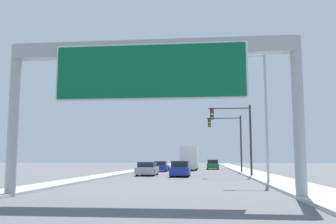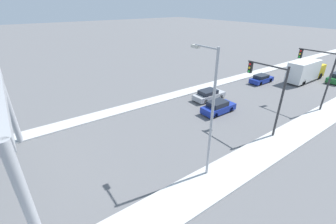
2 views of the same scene
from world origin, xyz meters
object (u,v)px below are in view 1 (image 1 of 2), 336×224
Objects in this scene: car_far_left at (180,169)px; street_lamp_right at (262,107)px; truck_box_primary at (189,158)px; traffic_light_mid_block at (231,134)px; traffic_light_near_intersection at (238,129)px; sign_gantry at (150,74)px; car_mid_center at (147,169)px; car_mid_right at (161,167)px; car_near_left at (213,165)px.

street_lamp_right is (6.59, -8.54, 4.78)m from car_far_left.
truck_box_primary is 1.23× the size of traffic_light_mid_block.
truck_box_primary is (0.00, 20.26, 1.02)m from car_far_left.
car_far_left is 11.80m from street_lamp_right.
truck_box_primary is 20.76m from traffic_light_near_intersection.
traffic_light_near_intersection is (5.55, 20.12, -0.95)m from sign_gantry.
sign_gantry reaches higher than car_mid_center.
car_mid_right is 14.17m from car_far_left.
traffic_light_mid_block is 0.74× the size of street_lamp_right.
car_near_left is at bearing 85.42° from sign_gantry.
sign_gantry is 3.15× the size of car_mid_right.
street_lamp_right is at bearing 59.35° from sign_gantry.
traffic_light_mid_block is at bearing -19.99° from car_mid_right.
traffic_light_near_intersection is at bearing 74.57° from sign_gantry.
car_near_left is 23.98m from traffic_light_near_intersection.
car_mid_right is 0.62× the size of traffic_light_near_intersection.
car_mid_center is at bearing 133.88° from street_lamp_right.
traffic_light_near_intersection reaches higher than truck_box_primary.
car_mid_right is 10.39m from traffic_light_mid_block.
car_far_left reaches higher than car_mid_center.
car_mid_center is 11.78m from car_mid_right.
car_mid_center is 0.52× the size of truck_box_primary.
sign_gantry is at bearing -90.00° from car_far_left.
car_mid_center is 0.47× the size of street_lamp_right.
car_near_left is 0.52× the size of truck_box_primary.
traffic_light_near_intersection is (2.05, -23.58, 3.86)m from car_near_left.
street_lamp_right is at bearing -46.12° from car_mid_center.
traffic_light_mid_block is (5.51, -9.80, 2.93)m from truck_box_primary.
car_near_left is 0.64× the size of traffic_light_mid_block.
sign_gantry is 3.00× the size of car_mid_center.
truck_box_primary is at bearing 61.79° from car_mid_right.
sign_gantry is 1.42× the size of street_lamp_right.
traffic_light_mid_block is at bearing 93.28° from street_lamp_right.
car_mid_right is 16.54m from traffic_light_near_intersection.
car_near_left is at bearing 47.16° from truck_box_primary.
car_mid_right is 1.01× the size of car_far_left.
car_mid_center is 9.98m from traffic_light_near_intersection.
car_mid_center is 15.34m from street_lamp_right.
truck_box_primary is at bearing 119.32° from traffic_light_mid_block.
traffic_light_mid_block reaches higher than car_mid_right.
traffic_light_mid_block is at bearing 79.64° from sign_gantry.
street_lamp_right is (6.59, 11.12, -0.05)m from sign_gantry.
car_far_left is 20.29m from truck_box_primary.
car_near_left is at bearing 98.40° from traffic_light_mid_block.
traffic_light_near_intersection is at bearing -9.40° from car_mid_center.
car_mid_center is at bearing 150.80° from car_far_left.
car_near_left is at bearing 72.41° from car_mid_center.
traffic_light_near_intersection is 0.73× the size of street_lamp_right.
car_mid_center is at bearing 170.60° from traffic_light_near_intersection.
street_lamp_right is (1.04, -8.99, 0.90)m from traffic_light_near_intersection.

